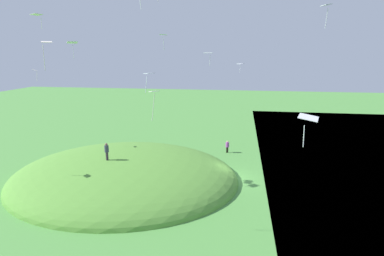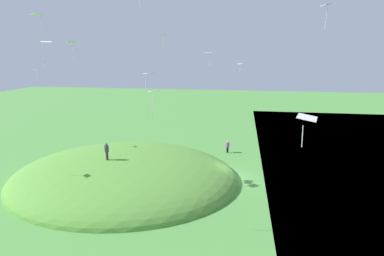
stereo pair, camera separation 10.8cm
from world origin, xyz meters
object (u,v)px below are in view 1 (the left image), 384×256
(kite_4, at_px, (240,64))
(kite_7, at_px, (149,75))
(kite_2, at_px, (72,43))
(kite_12, at_px, (326,7))
(kite_11, at_px, (208,53))
(person_with_child, at_px, (227,145))
(kite_6, at_px, (308,118))
(kite_10, at_px, (37,15))
(person_watching_kites, at_px, (107,149))
(kite_3, at_px, (154,95))
(kite_9, at_px, (46,45))
(kite_13, at_px, (35,71))
(kite_14, at_px, (163,35))

(kite_4, bearing_deg, kite_7, 69.98)
(kite_2, bearing_deg, kite_7, 151.90)
(kite_2, relative_size, kite_12, 0.93)
(kite_12, bearing_deg, kite_11, -52.49)
(kite_2, bearing_deg, kite_12, 172.99)
(person_with_child, xyz_separation_m, kite_2, (13.47, 12.55, 12.56))
(kite_2, bearing_deg, kite_6, 143.70)
(kite_4, xyz_separation_m, kite_11, (3.69, 3.47, 1.30))
(kite_10, relative_size, kite_12, 0.81)
(kite_2, bearing_deg, person_watching_kites, -168.38)
(person_with_child, distance_m, kite_4, 10.48)
(kite_4, relative_size, kite_6, 0.80)
(kite_3, relative_size, kite_11, 1.47)
(person_with_child, bearing_deg, kite_2, 22.95)
(kite_4, xyz_separation_m, kite_10, (18.25, 12.93, 4.67))
(kite_2, relative_size, kite_9, 0.79)
(kite_3, relative_size, kite_6, 1.64)
(kite_4, height_order, kite_10, kite_10)
(kite_4, xyz_separation_m, kite_9, (12.36, 20.96, 1.84))
(kite_2, xyz_separation_m, kite_13, (6.83, -4.01, -2.70))
(kite_6, distance_m, kite_9, 16.73)
(kite_6, relative_size, kite_11, 0.89)
(person_watching_kites, bearing_deg, kite_13, 92.04)
(kite_13, height_order, kite_14, kite_14)
(kite_2, distance_m, kite_13, 8.37)
(kite_7, relative_size, kite_10, 1.13)
(kite_3, distance_m, kite_10, 15.27)
(kite_14, bearing_deg, kite_13, 13.33)
(kite_12, bearing_deg, kite_4, -69.77)
(person_with_child, height_order, kite_2, kite_2)
(kite_11, distance_m, kite_12, 16.01)
(kite_11, bearing_deg, kite_6, 106.41)
(kite_2, relative_size, kite_10, 1.15)
(person_with_child, xyz_separation_m, kite_10, (16.95, 12.10, 15.04))
(kite_6, bearing_deg, kite_7, -42.24)
(kite_3, relative_size, kite_9, 1.16)
(kite_11, bearing_deg, person_with_child, -132.23)
(kite_12, xyz_separation_m, kite_13, (27.48, -6.55, -4.96))
(kite_10, distance_m, kite_11, 17.69)
(kite_13, bearing_deg, kite_6, 145.25)
(kite_7, bearing_deg, kite_9, 28.25)
(kite_3, height_order, kite_12, kite_12)
(kite_4, xyz_separation_m, kite_12, (-5.87, 15.92, 4.45))
(kite_4, bearing_deg, kite_10, 35.32)
(kite_9, distance_m, kite_11, 19.53)
(person_with_child, height_order, kite_12, kite_12)
(kite_12, relative_size, kite_14, 0.95)
(kite_10, bearing_deg, person_watching_kites, -179.73)
(person_watching_kites, distance_m, kite_7, 10.76)
(kite_10, relative_size, kite_11, 0.87)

